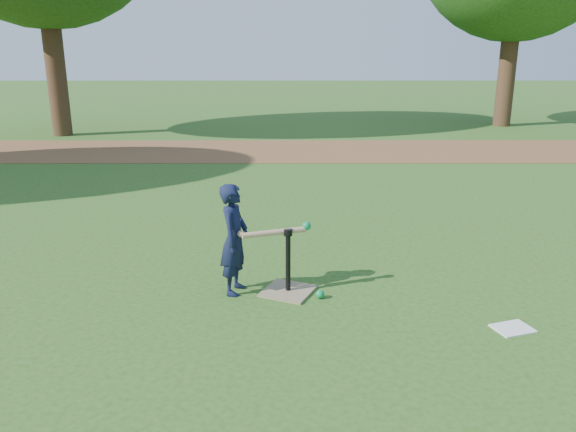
{
  "coord_description": "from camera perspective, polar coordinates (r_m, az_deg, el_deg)",
  "views": [
    {
      "loc": [
        0.01,
        -5.05,
        2.15
      ],
      "look_at": [
        0.02,
        0.05,
        0.65
      ],
      "focal_mm": 35.0,
      "sensor_mm": 36.0,
      "label": 1
    }
  ],
  "objects": [
    {
      "name": "wiffle_ball_ground",
      "position": [
        5.13,
        3.28,
        -7.94
      ],
      "size": [
        0.08,
        0.08,
        0.08
      ],
      "primitive_type": "sphere",
      "color": "#0C8A46",
      "rests_on": "ground"
    },
    {
      "name": "dirt_strip",
      "position": [
        12.73,
        -0.15,
        6.66
      ],
      "size": [
        24.0,
        3.0,
        0.01
      ],
      "primitive_type": "cube",
      "color": "brown",
      "rests_on": "ground"
    },
    {
      "name": "ground",
      "position": [
        5.49,
        -0.2,
        -6.68
      ],
      "size": [
        80.0,
        80.0,
        0.0
      ],
      "primitive_type": "plane",
      "color": "#285116",
      "rests_on": "ground"
    },
    {
      "name": "swing_action",
      "position": [
        5.05,
        -1.03,
        -1.55
      ],
      "size": [
        0.66,
        0.26,
        0.1
      ],
      "color": "tan",
      "rests_on": "ground"
    },
    {
      "name": "child",
      "position": [
        5.11,
        -5.47,
        -2.36
      ],
      "size": [
        0.32,
        0.42,
        1.03
      ],
      "primitive_type": "imported",
      "rotation": [
        0.0,
        0.0,
        1.37
      ],
      "color": "#101732",
      "rests_on": "ground"
    },
    {
      "name": "clipboard",
      "position": [
        4.95,
        21.87,
        -10.56
      ],
      "size": [
        0.36,
        0.31,
        0.01
      ],
      "primitive_type": "cube",
      "rotation": [
        0.0,
        0.0,
        0.32
      ],
      "color": "white",
      "rests_on": "ground"
    },
    {
      "name": "batting_tee",
      "position": [
        5.22,
        0.01,
        -6.63
      ],
      "size": [
        0.57,
        0.57,
        0.61
      ],
      "color": "#8B7A58",
      "rests_on": "ground"
    }
  ]
}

